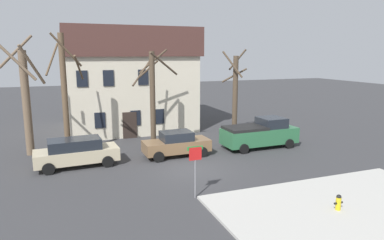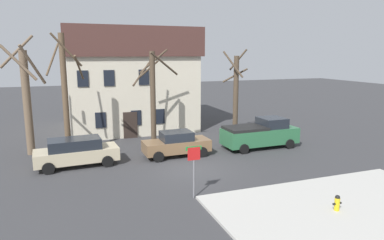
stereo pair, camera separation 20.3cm
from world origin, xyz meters
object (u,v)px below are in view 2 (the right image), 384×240
at_px(tree_bare_mid, 65,92).
at_px(tree_bare_end, 236,94).
at_px(car_beige_wagon, 76,152).
at_px(street_sign_pole, 194,162).
at_px(tree_bare_near, 27,98).
at_px(car_brown_sedan, 176,144).
at_px(fire_hydrant, 337,202).
at_px(bicycle_leaning, 103,149).
at_px(pickup_truck_green, 260,134).
at_px(building_main, 129,78).
at_px(tree_bare_far, 153,95).

bearing_deg(tree_bare_mid, tree_bare_end, 4.88).
xyz_separation_m(car_beige_wagon, street_sign_pole, (4.94, -6.78, 0.86)).
distance_m(tree_bare_near, car_brown_sedan, 10.18).
relative_size(car_brown_sedan, fire_hydrant, 6.41).
height_order(tree_bare_near, bicycle_leaning, tree_bare_near).
xyz_separation_m(car_brown_sedan, pickup_truck_green, (6.26, -0.06, 0.20)).
bearing_deg(building_main, pickup_truck_green, -54.34).
height_order(building_main, street_sign_pole, building_main).
xyz_separation_m(building_main, tree_bare_near, (-7.84, -6.57, -0.66)).
xyz_separation_m(building_main, pickup_truck_green, (7.42, -10.34, -3.44)).
bearing_deg(tree_bare_near, tree_bare_mid, -26.35).
distance_m(building_main, tree_bare_near, 10.25).
distance_m(street_sign_pole, bicycle_leaning, 9.51).
relative_size(tree_bare_near, tree_bare_far, 1.13).
bearing_deg(car_beige_wagon, car_brown_sedan, -0.53).
bearing_deg(pickup_truck_green, tree_bare_end, 92.34).
bearing_deg(fire_hydrant, tree_bare_end, 80.64).
height_order(building_main, tree_bare_near, building_main).
relative_size(fire_hydrant, street_sign_pole, 0.27).
distance_m(tree_bare_near, fire_hydrant, 19.25).
xyz_separation_m(tree_bare_near, car_brown_sedan, (9.00, -3.71, -2.98)).
height_order(tree_bare_near, fire_hydrant, tree_bare_near).
xyz_separation_m(car_beige_wagon, car_brown_sedan, (6.23, -0.06, -0.06)).
bearing_deg(car_brown_sedan, pickup_truck_green, -0.50).
bearing_deg(bicycle_leaning, fire_hydrant, -56.28).
height_order(car_beige_wagon, car_brown_sedan, car_beige_wagon).
bearing_deg(car_beige_wagon, street_sign_pole, -53.91).
height_order(car_brown_sedan, bicycle_leaning, car_brown_sedan).
distance_m(tree_bare_far, bicycle_leaning, 5.06).
distance_m(car_brown_sedan, pickup_truck_green, 6.26).
relative_size(car_beige_wagon, street_sign_pole, 1.97).
distance_m(pickup_truck_green, bicycle_leaning, 10.95).
bearing_deg(street_sign_pole, bicycle_leaning, 109.66).
bearing_deg(tree_bare_far, car_beige_wagon, -151.74).
bearing_deg(street_sign_pole, car_beige_wagon, 126.09).
xyz_separation_m(building_main, street_sign_pole, (-0.13, -17.00, -2.71)).
relative_size(tree_bare_far, car_brown_sedan, 1.60).
height_order(building_main, pickup_truck_green, building_main).
distance_m(pickup_truck_green, fire_hydrant, 10.50).
bearing_deg(tree_bare_far, bicycle_leaning, -167.00).
bearing_deg(tree_bare_far, car_brown_sedan, -75.32).
bearing_deg(bicycle_leaning, pickup_truck_green, -11.58).
xyz_separation_m(building_main, tree_bare_end, (7.27, -6.67, -0.96)).
xyz_separation_m(tree_bare_far, fire_hydrant, (4.60, -13.25, -3.28)).
height_order(car_beige_wagon, bicycle_leaning, car_beige_wagon).
xyz_separation_m(tree_bare_end, bicycle_leaning, (-10.56, -1.47, -3.13)).
distance_m(tree_bare_mid, street_sign_pole, 10.95).
bearing_deg(tree_bare_end, car_beige_wagon, -163.92).
bearing_deg(street_sign_pole, building_main, 89.56).
height_order(tree_bare_far, bicycle_leaning, tree_bare_far).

